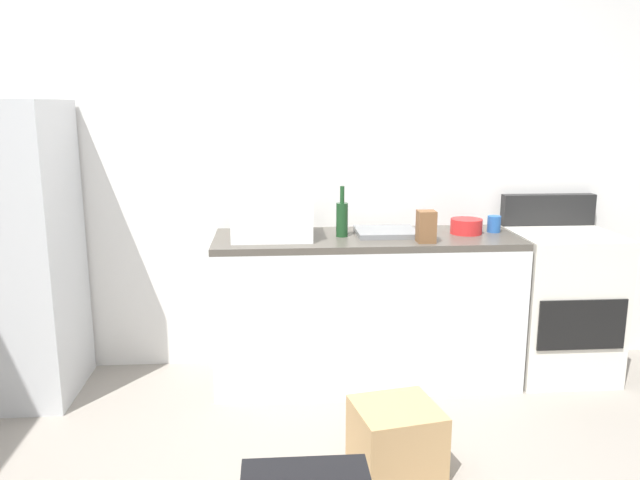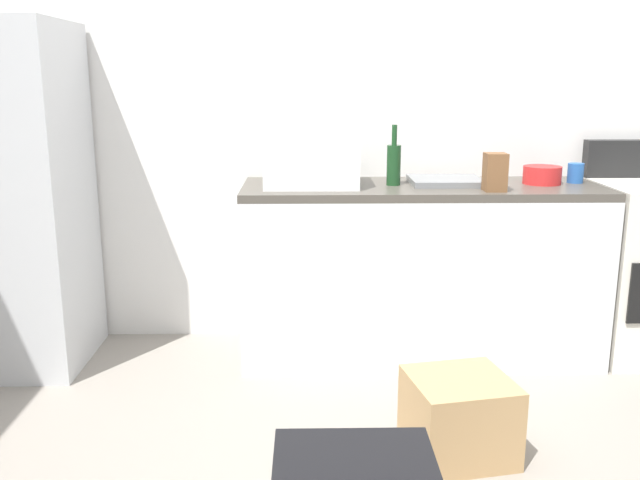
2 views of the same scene
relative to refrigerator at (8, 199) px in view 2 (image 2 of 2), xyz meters
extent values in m
cube|color=silver|center=(1.75, 0.40, 0.45)|extent=(5.00, 0.10, 2.60)
cube|color=silver|center=(2.05, 0.05, -0.42)|extent=(1.80, 0.60, 0.86)
cube|color=#4C473F|center=(2.05, 0.05, 0.03)|extent=(1.80, 0.60, 0.04)
cube|color=silver|center=(0.00, 0.00, 0.00)|extent=(0.68, 0.66, 1.69)
cube|color=black|center=(3.27, 0.31, 0.15)|extent=(0.60, 0.08, 0.20)
cube|color=white|center=(1.49, 0.02, 0.19)|extent=(0.46, 0.34, 0.27)
cube|color=slate|center=(2.18, 0.09, 0.07)|extent=(0.36, 0.32, 0.03)
cylinder|color=#193F1E|center=(1.90, 0.05, 0.15)|extent=(0.07, 0.07, 0.20)
cylinder|color=#193F1E|center=(1.90, 0.05, 0.30)|extent=(0.03, 0.03, 0.10)
cylinder|color=#2659A5|center=(2.85, 0.11, 0.10)|extent=(0.08, 0.08, 0.10)
cube|color=brown|center=(2.36, -0.14, 0.14)|extent=(0.10, 0.10, 0.18)
cylinder|color=red|center=(2.66, 0.08, 0.10)|extent=(0.19, 0.19, 0.09)
cube|color=tan|center=(2.05, -0.97, -0.69)|extent=(0.44, 0.42, 0.31)
cube|color=black|center=(1.60, -1.64, -0.49)|extent=(0.46, 0.36, 0.04)
camera|label=1|loc=(1.50, -3.58, 0.82)|focal=35.36mm
camera|label=2|loc=(1.47, -3.38, 0.58)|focal=38.84mm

